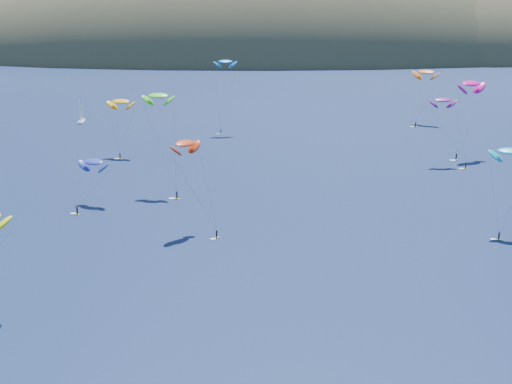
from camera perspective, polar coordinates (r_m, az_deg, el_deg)
The scene contains 11 objects.
island at distance 633.16m, azimuth 2.28°, elevation 10.14°, with size 730.00×300.00×210.00m.
sailboat at distance 294.25m, azimuth -13.78°, elevation 5.58°, with size 9.13×7.93×11.47m.
kitesurfer_1 at distance 229.97m, azimuth -10.76°, elevation 7.12°, with size 9.67×9.83×19.65m.
kitesurfer_3 at distance 184.76m, azimuth -7.82°, elevation 7.62°, with size 9.90×11.47×27.16m.
kitesurfer_4 at distance 264.04m, azimuth -2.47°, elevation 10.38°, with size 8.37×6.39×28.23m.
kitesurfer_5 at distance 160.33m, azimuth 19.68°, elevation 3.08°, with size 9.00×9.29×20.14m.
kitesurfer_6 at distance 221.74m, azimuth 14.73°, elevation 7.12°, with size 10.81×9.90×21.50m.
kitesurfer_8 at distance 232.85m, azimuth 16.85°, elevation 8.31°, with size 11.82×10.73×26.09m.
kitesurfer_9 at distance 153.25m, azimuth -5.70°, elevation 3.88°, with size 11.35×11.25×21.40m.
kitesurfer_10 at distance 178.40m, azimuth -12.88°, elevation 2.36°, with size 9.27×13.81×12.74m.
kitesurfer_11 at distance 292.07m, azimuth 13.45°, elevation 9.32°, with size 11.88×16.27×23.01m.
Camera 1 is at (5.54, -66.95, 50.24)m, focal length 50.00 mm.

